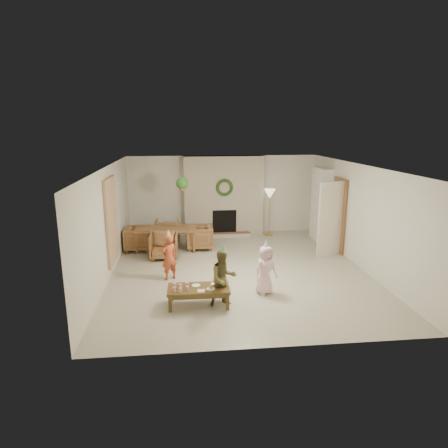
{
  "coord_description": "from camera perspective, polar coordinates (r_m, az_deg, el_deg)",
  "views": [
    {
      "loc": [
        -1.29,
        -8.87,
        3.36
      ],
      "look_at": [
        -0.3,
        0.4,
        1.05
      ],
      "focal_mm": 31.34,
      "sensor_mm": 36.0,
      "label": 1
    }
  ],
  "objects": [
    {
      "name": "bookshelf_shelf_d",
      "position": [
        12.03,
        14.02,
        5.32
      ],
      "size": [
        0.3,
        0.92,
        0.03
      ],
      "primitive_type": "cube",
      "color": "white",
      "rests_on": "bookshelf_carcass"
    },
    {
      "name": "dining_chair_left",
      "position": [
        11.21,
        -12.36,
        -2.08
      ],
      "size": [
        0.76,
        0.74,
        0.67
      ],
      "primitive_type": "imported",
      "rotation": [
        0.0,
        0.0,
        1.54
      ],
      "color": "brown",
      "rests_on": "floor"
    },
    {
      "name": "bookshelf_carcass",
      "position": [
        12.12,
        13.96,
        2.75
      ],
      "size": [
        0.3,
        1.0,
        2.2
      ],
      "primitive_type": "cube",
      "color": "white",
      "rests_on": "floor"
    },
    {
      "name": "child_pink",
      "position": [
        8.13,
        6.07,
        -6.65
      ],
      "size": [
        0.59,
        0.5,
        1.03
      ],
      "primitive_type": "imported",
      "rotation": [
        0.0,
        0.0,
        0.41
      ],
      "color": "#FFCBD7",
      "rests_on": "floor"
    },
    {
      "name": "wall_back",
      "position": [
        12.62,
        -0.14,
        4.28
      ],
      "size": [
        7.0,
        0.0,
        7.0
      ],
      "primitive_type": "plane",
      "rotation": [
        1.57,
        0.0,
        0.0
      ],
      "color": "silver",
      "rests_on": "floor"
    },
    {
      "name": "books_row_mid",
      "position": [
        12.18,
        13.67,
        2.29
      ],
      "size": [
        0.2,
        0.44,
        0.24
      ],
      "primitive_type": "cube",
      "color": "navy",
      "rests_on": "bookshelf_shelf_b"
    },
    {
      "name": "cup_c",
      "position": [
        7.45,
        -6.41,
        -9.54
      ],
      "size": [
        0.07,
        0.07,
        0.08
      ],
      "primitive_type": "cylinder",
      "rotation": [
        0.0,
        0.0,
        -0.02
      ],
      "color": "silver",
      "rests_on": "coffee_table_top"
    },
    {
      "name": "dining_chair_right",
      "position": [
        11.1,
        -3.57,
        -1.93
      ],
      "size": [
        0.76,
        0.74,
        0.67
      ],
      "primitive_type": "imported",
      "rotation": [
        0.0,
        0.0,
        -1.6
      ],
      "color": "brown",
      "rests_on": "floor"
    },
    {
      "name": "child_plaid",
      "position": [
        7.56,
        -0.1,
        -7.89
      ],
      "size": [
        0.62,
        0.54,
        1.11
      ],
      "primitive_type": "imported",
      "rotation": [
        0.0,
        0.0,
        0.25
      ],
      "color": "brown",
      "rests_on": "floor"
    },
    {
      "name": "floor_lamp_post",
      "position": [
        12.47,
        6.61,
        1.47
      ],
      "size": [
        0.03,
        0.03,
        1.34
      ],
      "primitive_type": "cylinder",
      "color": "gold",
      "rests_on": "floor"
    },
    {
      "name": "cup_a",
      "position": [
        7.49,
        -7.26,
        -9.42
      ],
      "size": [
        0.07,
        0.07,
        0.08
      ],
      "primitive_type": "cylinder",
      "rotation": [
        0.0,
        0.0,
        -0.02
      ],
      "color": "silver",
      "rests_on": "coffee_table_top"
    },
    {
      "name": "bookshelf_shelf_b",
      "position": [
        12.17,
        13.8,
        1.6
      ],
      "size": [
        0.3,
        0.92,
        0.03
      ],
      "primitive_type": "cube",
      "color": "white",
      "rests_on": "bookshelf_carcass"
    },
    {
      "name": "cup_b",
      "position": [
        7.66,
        -7.21,
        -8.88
      ],
      "size": [
        0.07,
        0.07,
        0.08
      ],
      "primitive_type": "cylinder",
      "rotation": [
        0.0,
        0.0,
        -0.02
      ],
      "color": "silver",
      "rests_on": "coffee_table_top"
    },
    {
      "name": "dining_chair_far",
      "position": [
        11.86,
        -8.24,
        -1.01
      ],
      "size": [
        0.74,
        0.76,
        0.67
      ],
      "primitive_type": "imported",
      "rotation": [
        0.0,
        0.0,
        3.11
      ],
      "color": "brown",
      "rests_on": "floor"
    },
    {
      "name": "food_scoop",
      "position": [
        7.54,
        -1.96,
        -9.18
      ],
      "size": [
        0.07,
        0.07,
        0.06
      ],
      "primitive_type": "sphere",
      "rotation": [
        0.0,
        0.0,
        -0.02
      ],
      "color": "tan",
      "rests_on": "plate_b"
    },
    {
      "name": "cup_d",
      "position": [
        7.62,
        -6.38,
        -9.0
      ],
      "size": [
        0.07,
        0.07,
        0.08
      ],
      "primitive_type": "cylinder",
      "rotation": [
        0.0,
        0.0,
        -0.02
      ],
      "color": "silver",
      "rests_on": "coffee_table_top"
    },
    {
      "name": "hanging_plant_cord",
      "position": [
        10.44,
        -6.16,
        7.18
      ],
      "size": [
        0.01,
        0.01,
        0.7
      ],
      "primitive_type": "cylinder",
      "color": "tan",
      "rests_on": "ceiling"
    },
    {
      "name": "wall_front",
      "position": [
        5.91,
        6.97,
        -7.09
      ],
      "size": [
        7.0,
        0.0,
        7.0
      ],
      "primitive_type": "plane",
      "rotation": [
        -1.57,
        0.0,
        0.0
      ],
      "color": "silver",
      "rests_on": "floor"
    },
    {
      "name": "coffee_leg_fr",
      "position": [
        7.52,
        0.53,
        -11.3
      ],
      "size": [
        0.07,
        0.07,
        0.31
      ],
      "primitive_type": "cube",
      "rotation": [
        0.0,
        0.0,
        -0.02
      ],
      "color": "#4E3B1A",
      "rests_on": "floor"
    },
    {
      "name": "fireplace_hearth",
      "position": [
        12.34,
        0.13,
        -1.6
      ],
      "size": [
        1.6,
        0.3,
        0.12
      ],
      "primitive_type": "cube",
      "color": "brown",
      "rests_on": "floor"
    },
    {
      "name": "floor",
      "position": [
        9.58,
        2.05,
        -6.64
      ],
      "size": [
        7.0,
        7.0,
        0.0
      ],
      "primitive_type": "plane",
      "color": "#B7B29E",
      "rests_on": "ground"
    },
    {
      "name": "ceiling",
      "position": [
        9.01,
        2.19,
        8.42
      ],
      "size": [
        7.0,
        7.0,
        0.0
      ],
      "primitive_type": "plane",
      "rotation": [
        3.14,
        0.0,
        0.0
      ],
      "color": "white",
      "rests_on": "wall_back"
    },
    {
      "name": "party_hat_pink",
      "position": [
        7.96,
        6.17,
        -2.91
      ],
      "size": [
        0.16,
        0.16,
        0.19
      ],
      "primitive_type": "cone",
      "rotation": [
        0.0,
        0.0,
        0.24
      ],
      "color": "#B3B3BB",
      "rests_on": "child_pink"
    },
    {
      "name": "floor_lamp_base",
      "position": [
        12.63,
        6.53,
        -1.54
      ],
      "size": [
        0.28,
        0.28,
        0.03
      ],
      "primitive_type": "cylinder",
      "color": "gold",
      "rests_on": "floor"
    },
    {
      "name": "door_frame",
      "position": [
        11.18,
        16.4,
        1.26
      ],
      "size": [
        0.05,
        0.86,
        2.04
      ],
      "primitive_type": "cube",
      "color": "brown",
      "rests_on": "floor"
    },
    {
      "name": "fireplace_firebox",
      "position": [
        12.41,
        0.04,
        0.35
      ],
      "size": [
        0.75,
        0.12,
        0.75
      ],
      "primitive_type": "cube",
      "color": "black",
      "rests_on": "floor"
    },
    {
      "name": "plate_a",
      "position": [
        7.73,
        -4.1,
        -8.89
      ],
      "size": [
        0.17,
        0.17,
        0.01
      ],
      "primitive_type": "cylinder",
      "rotation": [
        0.0,
        0.0,
        -0.02
      ],
      "color": "white",
      "rests_on": "coffee_table_top"
    },
    {
      "name": "coffee_leg_br",
      "position": [
        7.96,
        0.19,
        -9.83
      ],
      "size": [
        0.07,
        0.07,
        0.31
      ],
      "primitive_type": "cube",
      "rotation": [
        0.0,
        0.0,
        -0.02
      ],
      "color": "#4E3B1A",
      "rests_on": "floor"
    },
    {
      "name": "dining_table",
      "position": [
        11.13,
        -8.47,
        -2.17
      ],
      "size": [
        1.76,
        1.01,
        0.61
      ],
      "primitive_type": "imported",
      "rotation": [
        0.0,
        0.0,
        -0.03
      ],
      "color": "brown",
      "rests_on": "floor"
    },
    {
      "name": "door_leaf",
      "position": [
        10.7,
        15.28,
        0.67
      ],
      "size": [
        0.77,
        0.32,
        2.0
      ],
      "primitive_type": "cube",
      "rotation": [
        0.0,
        0.0,
        -1.22
      ],
      "color": "beige",
      "rests_on": "floor"
    },
    {
      "name": "wall_left",
      "position": [
        9.28,
        -16.54,
        0.18
      ],
      "size": [
        0.0,
        7.0,
        7.0
      ],
      "primitive_type": "plane",
      "rotation": [
        1.57,
        0.0,
        1.57
      ],
      "color": "silver",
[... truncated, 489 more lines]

